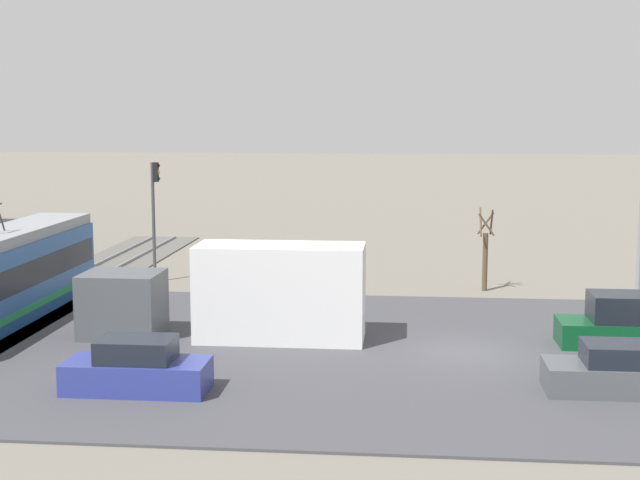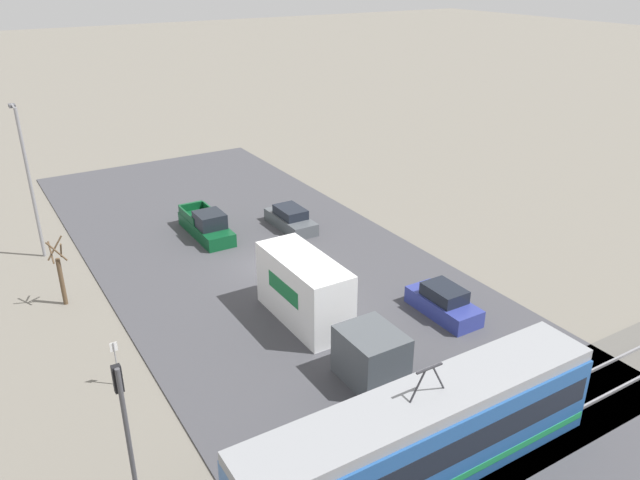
{
  "view_description": "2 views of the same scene",
  "coord_description": "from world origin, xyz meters",
  "px_view_note": "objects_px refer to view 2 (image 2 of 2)",
  "views": [
    {
      "loc": [
        -30.17,
        1.98,
        8.23
      ],
      "look_at": [
        4.42,
        5.34,
        3.32
      ],
      "focal_mm": 50.0,
      "sensor_mm": 36.0,
      "label": 1
    },
    {
      "loc": [
        15.06,
        30.75,
        17.19
      ],
      "look_at": [
        -0.73,
        4.8,
        3.47
      ],
      "focal_mm": 35.0,
      "sensor_mm": 36.0,
      "label": 2
    }
  ],
  "objects_px": {
    "light_rail_tram": "(423,437)",
    "box_truck": "(318,304)",
    "pickup_truck": "(207,226)",
    "street_tree": "(61,275)",
    "no_parking_sign": "(116,359)",
    "sedan_car_0": "(443,303)",
    "sedan_car_1": "(291,219)",
    "street_lamp_near_crossing": "(28,175)",
    "traffic_light_pole": "(125,423)"
  },
  "relations": [
    {
      "from": "light_rail_tram",
      "to": "no_parking_sign",
      "type": "relative_size",
      "value": 6.52
    },
    {
      "from": "light_rail_tram",
      "to": "sedan_car_0",
      "type": "relative_size",
      "value": 3.37
    },
    {
      "from": "sedan_car_0",
      "to": "traffic_light_pole",
      "type": "xyz_separation_m",
      "value": [
        17.46,
        4.39,
        3.05
      ]
    },
    {
      "from": "pickup_truck",
      "to": "street_tree",
      "type": "bearing_deg",
      "value": 24.01
    },
    {
      "from": "box_truck",
      "to": "pickup_truck",
      "type": "height_order",
      "value": "box_truck"
    },
    {
      "from": "box_truck",
      "to": "pickup_truck",
      "type": "bearing_deg",
      "value": -88.95
    },
    {
      "from": "light_rail_tram",
      "to": "sedan_car_0",
      "type": "height_order",
      "value": "light_rail_tram"
    },
    {
      "from": "sedan_car_0",
      "to": "street_tree",
      "type": "xyz_separation_m",
      "value": [
        16.78,
        -11.61,
        1.03
      ]
    },
    {
      "from": "street_lamp_near_crossing",
      "to": "no_parking_sign",
      "type": "distance_m",
      "value": 16.36
    },
    {
      "from": "light_rail_tram",
      "to": "no_parking_sign",
      "type": "bearing_deg",
      "value": -54.31
    },
    {
      "from": "light_rail_tram",
      "to": "box_truck",
      "type": "relative_size",
      "value": 1.38
    },
    {
      "from": "sedan_car_0",
      "to": "street_tree",
      "type": "relative_size",
      "value": 1.09
    },
    {
      "from": "box_truck",
      "to": "street_lamp_near_crossing",
      "type": "bearing_deg",
      "value": -58.71
    },
    {
      "from": "sedan_car_0",
      "to": "sedan_car_1",
      "type": "bearing_deg",
      "value": 94.93
    },
    {
      "from": "sedan_car_1",
      "to": "no_parking_sign",
      "type": "relative_size",
      "value": 2.11
    },
    {
      "from": "box_truck",
      "to": "sedan_car_0",
      "type": "xyz_separation_m",
      "value": [
        -6.48,
        1.95,
        -0.95
      ]
    },
    {
      "from": "traffic_light_pole",
      "to": "street_lamp_near_crossing",
      "type": "xyz_separation_m",
      "value": [
        -0.74,
        -23.18,
        1.57
      ]
    },
    {
      "from": "traffic_light_pole",
      "to": "no_parking_sign",
      "type": "xyz_separation_m",
      "value": [
        -1.28,
        -7.33,
        -2.45
      ]
    },
    {
      "from": "traffic_light_pole",
      "to": "street_tree",
      "type": "xyz_separation_m",
      "value": [
        -0.68,
        -16.0,
        -2.02
      ]
    },
    {
      "from": "sedan_car_1",
      "to": "no_parking_sign",
      "type": "bearing_deg",
      "value": 37.4
    },
    {
      "from": "sedan_car_0",
      "to": "street_lamp_near_crossing",
      "type": "relative_size",
      "value": 0.45
    },
    {
      "from": "no_parking_sign",
      "to": "sedan_car_0",
      "type": "bearing_deg",
      "value": 169.72
    },
    {
      "from": "sedan_car_0",
      "to": "no_parking_sign",
      "type": "xyz_separation_m",
      "value": [
        16.18,
        -2.93,
        0.6
      ]
    },
    {
      "from": "traffic_light_pole",
      "to": "street_lamp_near_crossing",
      "type": "distance_m",
      "value": 23.24
    },
    {
      "from": "box_truck",
      "to": "light_rail_tram",
      "type": "bearing_deg",
      "value": 80.09
    },
    {
      "from": "sedan_car_0",
      "to": "sedan_car_1",
      "type": "height_order",
      "value": "sedan_car_0"
    },
    {
      "from": "street_lamp_near_crossing",
      "to": "box_truck",
      "type": "bearing_deg",
      "value": 121.29
    },
    {
      "from": "traffic_light_pole",
      "to": "sedan_car_0",
      "type": "bearing_deg",
      "value": -165.88
    },
    {
      "from": "sedan_car_1",
      "to": "street_tree",
      "type": "height_order",
      "value": "street_tree"
    },
    {
      "from": "no_parking_sign",
      "to": "sedan_car_1",
      "type": "bearing_deg",
      "value": -142.6
    },
    {
      "from": "box_truck",
      "to": "no_parking_sign",
      "type": "height_order",
      "value": "box_truck"
    },
    {
      "from": "light_rail_tram",
      "to": "pickup_truck",
      "type": "height_order",
      "value": "light_rail_tram"
    },
    {
      "from": "sedan_car_0",
      "to": "traffic_light_pole",
      "type": "distance_m",
      "value": 18.26
    },
    {
      "from": "light_rail_tram",
      "to": "street_lamp_near_crossing",
      "type": "distance_m",
      "value": 28.43
    },
    {
      "from": "traffic_light_pole",
      "to": "no_parking_sign",
      "type": "bearing_deg",
      "value": -99.92
    },
    {
      "from": "light_rail_tram",
      "to": "street_lamp_near_crossing",
      "type": "height_order",
      "value": "street_lamp_near_crossing"
    },
    {
      "from": "light_rail_tram",
      "to": "pickup_truck",
      "type": "bearing_deg",
      "value": -93.55
    },
    {
      "from": "light_rail_tram",
      "to": "traffic_light_pole",
      "type": "relative_size",
      "value": 2.42
    },
    {
      "from": "sedan_car_1",
      "to": "traffic_light_pole",
      "type": "height_order",
      "value": "traffic_light_pole"
    },
    {
      "from": "light_rail_tram",
      "to": "box_truck",
      "type": "height_order",
      "value": "light_rail_tram"
    },
    {
      "from": "traffic_light_pole",
      "to": "street_lamp_near_crossing",
      "type": "height_order",
      "value": "street_lamp_near_crossing"
    },
    {
      "from": "sedan_car_1",
      "to": "street_tree",
      "type": "distance_m",
      "value": 15.82
    },
    {
      "from": "no_parking_sign",
      "to": "street_lamp_near_crossing",
      "type": "bearing_deg",
      "value": -88.06
    },
    {
      "from": "pickup_truck",
      "to": "traffic_light_pole",
      "type": "xyz_separation_m",
      "value": [
        10.72,
        20.47,
        3.0
      ]
    },
    {
      "from": "box_truck",
      "to": "street_tree",
      "type": "xyz_separation_m",
      "value": [
        10.3,
        -9.66,
        0.08
      ]
    },
    {
      "from": "pickup_truck",
      "to": "street_tree",
      "type": "relative_size",
      "value": 1.47
    },
    {
      "from": "sedan_car_0",
      "to": "street_lamp_near_crossing",
      "type": "bearing_deg",
      "value": 131.67
    },
    {
      "from": "street_tree",
      "to": "street_lamp_near_crossing",
      "type": "bearing_deg",
      "value": -90.51
    },
    {
      "from": "sedan_car_1",
      "to": "light_rail_tram",
      "type": "bearing_deg",
      "value": 72.69
    },
    {
      "from": "sedan_car_0",
      "to": "street_lamp_near_crossing",
      "type": "xyz_separation_m",
      "value": [
        16.72,
        -18.78,
        4.62
      ]
    }
  ]
}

